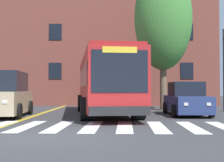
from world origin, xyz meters
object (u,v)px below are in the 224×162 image
at_px(city_bus, 105,82).
at_px(car_tan_near_lane, 5,96).
at_px(car_navy_far_lane, 186,100).
at_px(street_tree_curbside_large, 163,18).
at_px(car_silver_behind_bus, 108,96).

relative_size(city_bus, car_tan_near_lane, 2.34).
height_order(car_tan_near_lane, car_navy_far_lane, car_tan_near_lane).
bearing_deg(street_tree_curbside_large, city_bus, -134.91).
xyz_separation_m(city_bus, car_navy_far_lane, (4.48, -0.54, -0.99)).
height_order(city_bus, car_silver_behind_bus, city_bus).
bearing_deg(car_navy_far_lane, city_bus, 173.17).
relative_size(car_navy_far_lane, car_silver_behind_bus, 1.09).
bearing_deg(car_silver_behind_bus, car_tan_near_lane, -116.06).
bearing_deg(car_silver_behind_bus, car_navy_far_lane, -64.64).
height_order(city_bus, street_tree_curbside_large, street_tree_curbside_large).
bearing_deg(city_bus, street_tree_curbside_large, 45.09).
bearing_deg(car_silver_behind_bus, city_bus, -90.31).
distance_m(car_silver_behind_bus, street_tree_curbside_large, 8.30).
bearing_deg(city_bus, car_silver_behind_bus, 89.69).
bearing_deg(street_tree_curbside_large, car_tan_near_lane, -148.15).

